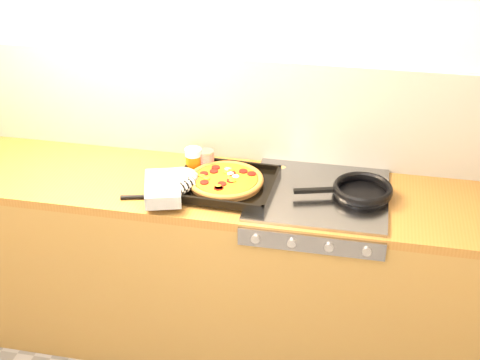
% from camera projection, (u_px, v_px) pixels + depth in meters
% --- Properties ---
extents(room_shell, '(3.20, 3.20, 3.20)m').
position_uv_depth(room_shell, '(232.00, 110.00, 3.14)').
color(room_shell, white).
rests_on(room_shell, ground).
extents(counter_run, '(3.20, 0.62, 0.90)m').
position_uv_depth(counter_run, '(221.00, 266.00, 3.23)').
color(counter_run, brown).
rests_on(counter_run, ground).
extents(stovetop, '(0.60, 0.56, 0.02)m').
position_uv_depth(stovetop, '(319.00, 195.00, 2.93)').
color(stovetop, gray).
rests_on(stovetop, counter_run).
extents(pizza_on_tray, '(0.58, 0.49, 0.07)m').
position_uv_depth(pizza_on_tray, '(209.00, 182.00, 2.94)').
color(pizza_on_tray, black).
rests_on(pizza_on_tray, stovetop).
extents(frying_pan, '(0.45, 0.32, 0.04)m').
position_uv_depth(frying_pan, '(361.00, 191.00, 2.90)').
color(frying_pan, black).
rests_on(frying_pan, stovetop).
extents(tomato_can, '(0.09, 0.09, 0.11)m').
position_uv_depth(tomato_can, '(206.00, 161.00, 3.10)').
color(tomato_can, maroon).
rests_on(tomato_can, counter_run).
extents(juice_glass, '(0.10, 0.10, 0.13)m').
position_uv_depth(juice_glass, '(193.00, 161.00, 3.08)').
color(juice_glass, '#C6570B').
rests_on(juice_glass, counter_run).
extents(wooden_spoon, '(0.28, 0.15, 0.02)m').
position_uv_depth(wooden_spoon, '(262.00, 170.00, 3.12)').
color(wooden_spoon, '#9D7942').
rests_on(wooden_spoon, counter_run).
extents(black_spatula, '(0.29, 0.12, 0.02)m').
position_uv_depth(black_spatula, '(155.00, 197.00, 2.91)').
color(black_spatula, black).
rests_on(black_spatula, counter_run).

